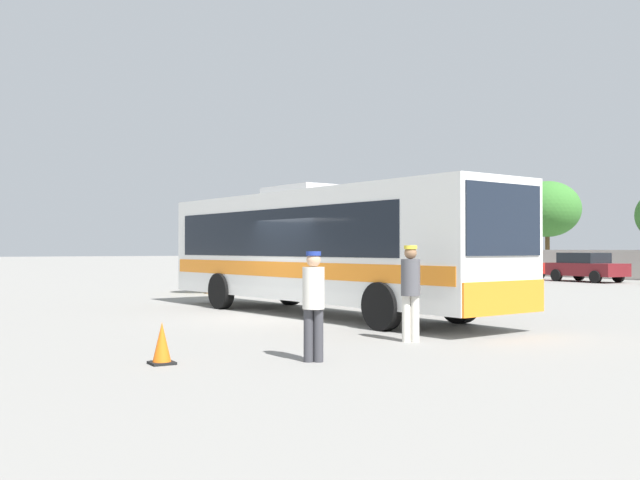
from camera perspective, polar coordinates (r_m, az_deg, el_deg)
ground_plane at (r=24.31m, az=18.02°, el=-4.79°), size 300.00×300.00×0.00m
coach_bus_white_orange at (r=19.02m, az=-0.02°, el=-0.39°), size 12.09×3.93×3.47m
attendant_by_bus_door at (r=13.54m, az=7.24°, el=-3.73°), size 0.50×0.50×1.82m
passenger_waiting_on_apron at (r=11.08m, az=-0.53°, el=-4.72°), size 0.47×0.47×1.71m
vendor_umbrella_near_gate_yellow at (r=28.27m, az=-8.67°, el=-0.20°), size 2.13×2.13×2.33m
parked_car_leftmost_red at (r=43.66m, az=15.09°, el=-1.95°), size 4.68×2.27×1.46m
parked_car_second_maroon at (r=40.24m, az=20.45°, el=-1.99°), size 4.06×2.02×1.54m
roadside_tree_left at (r=53.05m, az=17.68°, el=2.36°), size 4.65×4.65×6.53m
traffic_cone_on_apron at (r=11.19m, az=-12.50°, el=-8.10°), size 0.36×0.36×0.64m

